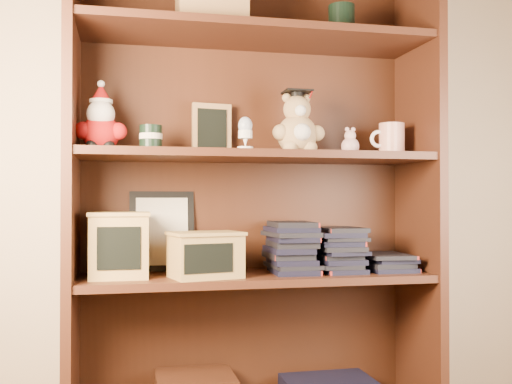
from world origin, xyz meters
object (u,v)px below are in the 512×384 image
(bookcase, at_px, (252,204))
(grad_teddy_bear, at_px, (298,129))
(treats_box, at_px, (119,244))
(teacher_mug, at_px, (391,139))

(bookcase, height_order, grad_teddy_bear, bookcase)
(grad_teddy_bear, bearing_deg, bookcase, 158.34)
(grad_teddy_bear, height_order, treats_box, grad_teddy_bear)
(bookcase, xyz_separation_m, teacher_mug, (0.48, -0.05, 0.23))
(bookcase, distance_m, grad_teddy_bear, 0.30)
(treats_box, bearing_deg, bookcase, 6.71)
(teacher_mug, height_order, treats_box, teacher_mug)
(bookcase, relative_size, teacher_mug, 12.83)
(grad_teddy_bear, relative_size, teacher_mug, 1.75)
(bookcase, height_order, teacher_mug, bookcase)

